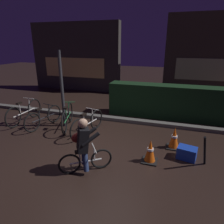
{
  "coord_description": "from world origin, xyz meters",
  "views": [
    {
      "loc": [
        1.73,
        -4.26,
        2.69
      ],
      "look_at": [
        0.2,
        0.6,
        0.9
      ],
      "focal_mm": 31.62,
      "sensor_mm": 36.0,
      "label": 1
    }
  ],
  "objects_px": {
    "parked_bike_leftmost": "(24,112)",
    "street_post": "(62,90)",
    "parked_bike_center_right": "(87,124)",
    "traffic_cone_far": "(174,138)",
    "parked_bike_left_mid": "(44,117)",
    "traffic_cone_near": "(150,151)",
    "blue_crate": "(187,153)",
    "closed_umbrella": "(205,151)",
    "parked_bike_center_left": "(68,117)",
    "cyclist": "(84,145)"
  },
  "relations": [
    {
      "from": "street_post",
      "to": "parked_bike_center_left",
      "type": "xyz_separation_m",
      "value": [
        0.16,
        -0.07,
        -0.88
      ]
    },
    {
      "from": "parked_bike_center_left",
      "to": "parked_bike_center_right",
      "type": "relative_size",
      "value": 1.05
    },
    {
      "from": "parked_bike_center_left",
      "to": "parked_bike_left_mid",
      "type": "bearing_deg",
      "value": 85.62
    },
    {
      "from": "traffic_cone_near",
      "to": "blue_crate",
      "type": "height_order",
      "value": "traffic_cone_near"
    },
    {
      "from": "cyclist",
      "to": "street_post",
      "type": "bearing_deg",
      "value": 94.75
    },
    {
      "from": "parked_bike_leftmost",
      "to": "parked_bike_center_right",
      "type": "distance_m",
      "value": 2.57
    },
    {
      "from": "street_post",
      "to": "parked_bike_left_mid",
      "type": "relative_size",
      "value": 1.61
    },
    {
      "from": "street_post",
      "to": "traffic_cone_near",
      "type": "height_order",
      "value": "street_post"
    },
    {
      "from": "parked_bike_left_mid",
      "to": "traffic_cone_far",
      "type": "bearing_deg",
      "value": -80.4
    },
    {
      "from": "parked_bike_center_right",
      "to": "traffic_cone_far",
      "type": "distance_m",
      "value": 2.57
    },
    {
      "from": "street_post",
      "to": "blue_crate",
      "type": "xyz_separation_m",
      "value": [
        3.89,
        -0.9,
        -1.1
      ]
    },
    {
      "from": "parked_bike_left_mid",
      "to": "traffic_cone_near",
      "type": "distance_m",
      "value": 3.81
    },
    {
      "from": "blue_crate",
      "to": "traffic_cone_near",
      "type": "bearing_deg",
      "value": -154.69
    },
    {
      "from": "blue_crate",
      "to": "closed_umbrella",
      "type": "relative_size",
      "value": 0.52
    },
    {
      "from": "cyclist",
      "to": "parked_bike_leftmost",
      "type": "bearing_deg",
      "value": 113.9
    },
    {
      "from": "traffic_cone_near",
      "to": "parked_bike_center_left",
      "type": "bearing_deg",
      "value": 156.86
    },
    {
      "from": "traffic_cone_near",
      "to": "cyclist",
      "type": "relative_size",
      "value": 0.45
    },
    {
      "from": "parked_bike_center_right",
      "to": "cyclist",
      "type": "xyz_separation_m",
      "value": [
        0.71,
        -1.75,
        0.29
      ]
    },
    {
      "from": "parked_bike_center_left",
      "to": "traffic_cone_near",
      "type": "xyz_separation_m",
      "value": [
        2.89,
        -1.23,
        -0.09
      ]
    },
    {
      "from": "parked_bike_center_left",
      "to": "traffic_cone_far",
      "type": "distance_m",
      "value": 3.44
    },
    {
      "from": "street_post",
      "to": "traffic_cone_far",
      "type": "relative_size",
      "value": 4.24
    },
    {
      "from": "parked_bike_leftmost",
      "to": "parked_bike_left_mid",
      "type": "height_order",
      "value": "parked_bike_leftmost"
    },
    {
      "from": "parked_bike_leftmost",
      "to": "street_post",
      "type": "bearing_deg",
      "value": -85.84
    },
    {
      "from": "street_post",
      "to": "cyclist",
      "type": "height_order",
      "value": "street_post"
    },
    {
      "from": "street_post",
      "to": "traffic_cone_near",
      "type": "xyz_separation_m",
      "value": [
        3.05,
        -1.3,
        -0.97
      ]
    },
    {
      "from": "blue_crate",
      "to": "closed_umbrella",
      "type": "distance_m",
      "value": 0.49
    },
    {
      "from": "parked_bike_left_mid",
      "to": "cyclist",
      "type": "bearing_deg",
      "value": -115.93
    },
    {
      "from": "closed_umbrella",
      "to": "blue_crate",
      "type": "bearing_deg",
      "value": -99.2
    },
    {
      "from": "traffic_cone_far",
      "to": "closed_umbrella",
      "type": "xyz_separation_m",
      "value": [
        0.65,
        -0.71,
        0.12
      ]
    },
    {
      "from": "parked_bike_leftmost",
      "to": "closed_umbrella",
      "type": "distance_m",
      "value": 5.87
    },
    {
      "from": "street_post",
      "to": "parked_bike_center_left",
      "type": "bearing_deg",
      "value": -22.56
    },
    {
      "from": "parked_bike_leftmost",
      "to": "cyclist",
      "type": "relative_size",
      "value": 1.41
    },
    {
      "from": "parked_bike_center_right",
      "to": "blue_crate",
      "type": "relative_size",
      "value": 3.64
    },
    {
      "from": "parked_bike_leftmost",
      "to": "parked_bike_center_left",
      "type": "relative_size",
      "value": 1.05
    },
    {
      "from": "street_post",
      "to": "parked_bike_center_left",
      "type": "height_order",
      "value": "street_post"
    },
    {
      "from": "traffic_cone_far",
      "to": "traffic_cone_near",
      "type": "bearing_deg",
      "value": -121.79
    },
    {
      "from": "parked_bike_left_mid",
      "to": "parked_bike_center_left",
      "type": "height_order",
      "value": "parked_bike_center_left"
    },
    {
      "from": "blue_crate",
      "to": "traffic_cone_far",
      "type": "bearing_deg",
      "value": 124.65
    },
    {
      "from": "parked_bike_center_right",
      "to": "traffic_cone_far",
      "type": "height_order",
      "value": "parked_bike_center_right"
    },
    {
      "from": "cyclist",
      "to": "closed_umbrella",
      "type": "xyz_separation_m",
      "value": [
        2.52,
        0.94,
        -0.22
      ]
    },
    {
      "from": "cyclist",
      "to": "parked_bike_center_right",
      "type": "bearing_deg",
      "value": 77.48
    },
    {
      "from": "traffic_cone_near",
      "to": "traffic_cone_far",
      "type": "xyz_separation_m",
      "value": [
        0.53,
        0.86,
        0.01
      ]
    },
    {
      "from": "parked_bike_center_right",
      "to": "street_post",
      "type": "bearing_deg",
      "value": 83.4
    },
    {
      "from": "parked_bike_left_mid",
      "to": "parked_bike_center_right",
      "type": "height_order",
      "value": "parked_bike_center_right"
    },
    {
      "from": "street_post",
      "to": "parked_bike_left_mid",
      "type": "distance_m",
      "value": 1.14
    },
    {
      "from": "parked_bike_left_mid",
      "to": "traffic_cone_far",
      "type": "distance_m",
      "value": 4.21
    },
    {
      "from": "street_post",
      "to": "closed_umbrella",
      "type": "height_order",
      "value": "street_post"
    },
    {
      "from": "parked_bike_center_left",
      "to": "parked_bike_center_right",
      "type": "bearing_deg",
      "value": -126.97
    },
    {
      "from": "parked_bike_left_mid",
      "to": "traffic_cone_near",
      "type": "bearing_deg",
      "value": -93.7
    },
    {
      "from": "parked_bike_leftmost",
      "to": "traffic_cone_far",
      "type": "distance_m",
      "value": 5.14
    }
  ]
}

